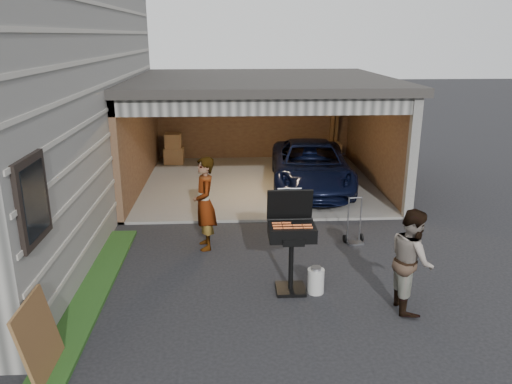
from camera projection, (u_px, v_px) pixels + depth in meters
ground at (235, 305)px, 7.61m from camera, size 80.00×80.00×0.00m
groundcover_strip at (64, 347)px, 6.53m from camera, size 0.50×8.00×0.06m
garage at (259, 115)px, 13.56m from camera, size 6.80×6.30×2.90m
minivan at (311, 168)px, 13.13m from camera, size 2.29×4.43×1.19m
woman at (205, 204)px, 9.41m from camera, size 0.54×0.72×1.79m
man at (411, 260)px, 7.32m from camera, size 0.62×0.78×1.57m
bbq_grill at (291, 235)px, 7.79m from camera, size 0.73×0.64×1.62m
propane_tank at (316, 281)px, 7.93m from camera, size 0.35×0.35×0.40m
plywood_panel at (39, 339)px, 5.91m from camera, size 0.25×0.90×0.99m
hand_truck at (354, 234)px, 9.85m from camera, size 0.40×0.33×0.94m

